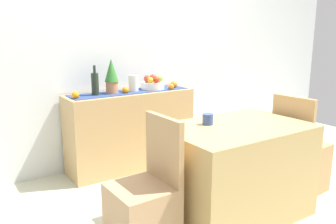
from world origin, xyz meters
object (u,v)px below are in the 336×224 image
at_px(chair_near_window, 144,211).
at_px(chair_by_corner, 299,162).
at_px(sideboard_console, 131,130).
at_px(dining_table, 234,171).
at_px(wine_bottle, 95,84).
at_px(ceramic_vase, 133,83).
at_px(fruit_bowl, 153,86).
at_px(coffee_cup, 208,119).
at_px(potted_plant, 112,75).

xyz_separation_m(chair_near_window, chair_by_corner, (1.65, -0.00, 0.00)).
height_order(sideboard_console, dining_table, sideboard_console).
height_order(sideboard_console, chair_by_corner, chair_by_corner).
bearing_deg(wine_bottle, ceramic_vase, 0.00).
distance_m(ceramic_vase, chair_by_corner, 1.80).
height_order(fruit_bowl, chair_by_corner, fruit_bowl).
bearing_deg(chair_by_corner, wine_bottle, 135.98).
bearing_deg(ceramic_vase, coffee_cup, -89.99).
height_order(ceramic_vase, potted_plant, potted_plant).
relative_size(sideboard_console, chair_by_corner, 1.50).
distance_m(dining_table, coffee_cup, 0.47).
relative_size(sideboard_console, chair_near_window, 1.50).
distance_m(potted_plant, dining_table, 1.56).
bearing_deg(wine_bottle, dining_table, -66.69).
relative_size(dining_table, coffee_cup, 13.24).
bearing_deg(fruit_bowl, coffee_cup, -100.95).
bearing_deg(potted_plant, dining_table, -73.29).
bearing_deg(sideboard_console, potted_plant, -180.00).
distance_m(dining_table, chair_by_corner, 0.83).
height_order(coffee_cup, chair_near_window, chair_near_window).
height_order(fruit_bowl, coffee_cup, fruit_bowl).
bearing_deg(fruit_bowl, ceramic_vase, 180.00).
distance_m(fruit_bowl, potted_plant, 0.50).
height_order(dining_table, chair_by_corner, chair_by_corner).
bearing_deg(chair_by_corner, chair_near_window, 179.94).
height_order(fruit_bowl, ceramic_vase, ceramic_vase).
bearing_deg(fruit_bowl, wine_bottle, -180.00).
distance_m(dining_table, chair_near_window, 0.83).
relative_size(sideboard_console, potted_plant, 3.83).
relative_size(fruit_bowl, potted_plant, 0.70).
bearing_deg(sideboard_console, ceramic_vase, 0.00).
bearing_deg(coffee_cup, chair_near_window, -167.52).
bearing_deg(coffee_cup, potted_plant, 101.43).
xyz_separation_m(dining_table, chair_near_window, (-0.82, 0.00, -0.10)).
height_order(sideboard_console, wine_bottle, wine_bottle).
relative_size(wine_bottle, coffee_cup, 3.51).
xyz_separation_m(coffee_cup, chair_by_corner, (0.99, -0.15, -0.52)).
height_order(sideboard_console, fruit_bowl, fruit_bowl).
bearing_deg(dining_table, chair_by_corner, -0.09).
xyz_separation_m(sideboard_console, coffee_cup, (0.04, -1.21, 0.37)).
bearing_deg(dining_table, fruit_bowl, 86.97).
bearing_deg(sideboard_console, coffee_cup, -87.88).
height_order(sideboard_console, potted_plant, potted_plant).
xyz_separation_m(fruit_bowl, wine_bottle, (-0.66, -0.00, 0.07)).
bearing_deg(potted_plant, chair_by_corner, -47.88).
xyz_separation_m(ceramic_vase, chair_by_corner, (0.99, -1.36, -0.65)).
distance_m(chair_near_window, chair_by_corner, 1.65).
relative_size(chair_near_window, chair_by_corner, 1.00).
distance_m(wine_bottle, coffee_cup, 1.30).
xyz_separation_m(fruit_bowl, dining_table, (-0.07, -1.36, -0.50)).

